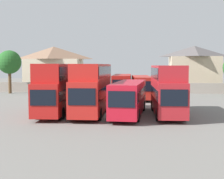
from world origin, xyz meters
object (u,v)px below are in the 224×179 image
Objects in this scene: bus_5 at (100,79)px; tree_behind_wall at (9,62)px; bus_2 at (92,86)px; bus_4 at (167,87)px; bus_3 at (129,96)px; bus_6 at (122,85)px; house_terrace_left at (54,68)px; house_terrace_centre at (194,68)px; bus_1 at (58,86)px; bus_7 at (142,86)px.

tree_behind_wall is (-16.62, 6.65, 2.55)m from bus_5.
bus_2 is 7.31m from bus_4.
bus_6 is (-1.78, 16.17, 0.11)m from bus_3.
house_terrace_left is 1.18× the size of house_terrace_centre.
bus_3 is at bearing -108.13° from house_terrace_centre.
house_terrace_centre is (27.87, 0.64, -0.00)m from house_terrace_left.
bus_2 is 1.04× the size of bus_4.
bus_3 is 1.08× the size of bus_4.
bus_4 is 16.53m from bus_6.
bus_5 is at bearing -153.54° from bus_4.
bus_3 is at bearing -83.35° from bus_4.
house_terrace_left is at bearing -140.50° from bus_6.
bus_1 is 1.11× the size of bus_6.
bus_3 is (7.25, -0.83, -0.93)m from bus_1.
bus_2 is 1.48× the size of tree_behind_wall.
bus_4 is at bearing 102.65° from bus_3.
bus_3 is 0.99× the size of bus_5.
bus_7 is 1.49× the size of tree_behind_wall.
bus_3 is at bearing 80.20° from bus_1.
bus_2 is 3.83m from bus_3.
bus_6 is 22.05m from house_terrace_centre.
bus_1 is at bearing -8.29° from bus_5.
bus_3 is 16.27m from bus_6.
tree_behind_wall is (-22.83, 7.18, 3.48)m from bus_7.
bus_4 reaches higher than bus_6.
bus_2 is 0.99× the size of bus_7.
bus_6 is at bearing 172.69° from bus_2.
bus_1 is 1.60× the size of tree_behind_wall.
bus_3 is 32.04m from tree_behind_wall.
tree_behind_wall reaches higher than bus_3.
bus_7 is at bearing -119.40° from house_terrace_centre.
bus_6 is (3.38, -0.42, -0.83)m from bus_5.
bus_2 is 0.96× the size of house_terrace_left.
bus_6 is 1.44× the size of tree_behind_wall.
bus_5 is (-5.16, 16.59, 0.94)m from bus_3.
bus_6 is 22.86m from house_terrace_left.
house_terrace_centre is at bearing 1.32° from house_terrace_left.
bus_5 is at bearing -21.80° from tree_behind_wall.
tree_behind_wall is at bearing -162.03° from house_terrace_centre.
bus_4 is 0.92× the size of bus_5.
house_terrace_left is at bearing -145.92° from bus_5.
bus_6 is 1.10× the size of house_terrace_centre.
bus_2 is at bearing 4.47° from bus_5.
bus_4 is 1.42× the size of tree_behind_wall.
bus_4 is at bearing -41.74° from tree_behind_wall.
bus_7 is (-2.57, 15.49, -0.84)m from bus_4.
house_terrace_left is at bearing -138.76° from bus_7.
bus_6 is at bearing -19.46° from tree_behind_wall.
house_terrace_left reaches higher than bus_5.
bus_5 is 1.18× the size of house_terrace_centre.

